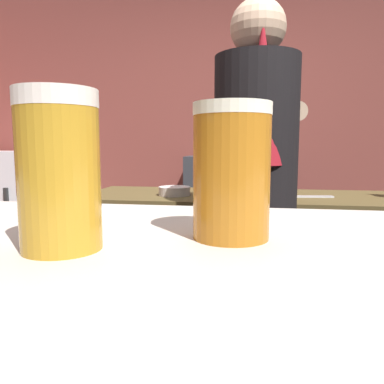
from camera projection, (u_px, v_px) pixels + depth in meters
wall_back at (231, 127)px, 3.53m from camera, size 5.20×0.10×2.70m
prep_counter at (278, 279)px, 2.03m from camera, size 2.10×0.60×0.91m
back_shelf at (235, 217)px, 3.35m from camera, size 0.89×0.36×1.08m
mini_fridge at (7, 211)px, 3.51m from camera, size 0.58×0.58×1.12m
bartender at (255, 185)px, 1.53m from camera, size 0.47×0.54×1.74m
mixing_bowl at (174, 191)px, 1.98m from camera, size 0.17×0.17×0.05m
chefs_knife at (309, 197)px, 1.90m from camera, size 0.24×0.06×0.01m
pint_glass_near at (59, 171)px, 0.36m from camera, size 0.08×0.08×0.15m
pint_glass_far at (232, 172)px, 0.41m from camera, size 0.08×0.08×0.15m
bottle_olive_oil at (215, 146)px, 3.34m from camera, size 0.07×0.07×0.23m
bottle_soy at (204, 147)px, 3.38m from camera, size 0.06×0.06×0.20m
bottle_hot_sauce at (266, 147)px, 3.26m from camera, size 0.06×0.06×0.20m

